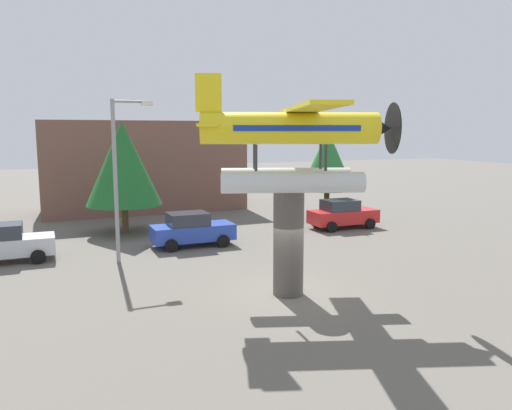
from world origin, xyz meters
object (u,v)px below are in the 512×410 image
object	(u,v)px
car_near_silver	(3,243)
tree_center_back	(327,160)
display_pedestal	(288,243)
tree_east	(123,163)
car_mid_blue	(192,229)
streetlight_primary	(120,168)
floatplane_monument	(293,142)
car_far_red	(342,214)
storefront_building	(144,166)

from	to	relation	value
car_near_silver	tree_center_back	distance (m)	19.63
tree_center_back	display_pedestal	bearing A→B (deg)	-125.86
tree_east	car_mid_blue	bearing A→B (deg)	-61.03
tree_center_back	streetlight_primary	bearing A→B (deg)	-157.97
floatplane_monument	streetlight_primary	bearing A→B (deg)	144.76
display_pedestal	car_mid_blue	xyz separation A→B (m)	(-1.11, 8.88, -1.04)
car_far_red	storefront_building	world-z (taller)	storefront_building
floatplane_monument	display_pedestal	bearing A→B (deg)	-180.00
display_pedestal	car_near_silver	bearing A→B (deg)	137.37
floatplane_monument	car_near_silver	distance (m)	14.25
car_far_red	tree_east	xyz separation A→B (m)	(-12.45, 3.65, 3.17)
car_far_red	streetlight_primary	size ratio (longest dim) A/B	0.58
car_far_red	storefront_building	bearing A→B (deg)	129.15
car_near_silver	storefront_building	xyz separation A→B (m)	(8.76, 12.95, 2.42)
car_mid_blue	tree_east	world-z (taller)	tree_east
display_pedestal	tree_center_back	bearing A→B (deg)	54.14
car_mid_blue	car_far_red	bearing A→B (deg)	6.49
streetlight_primary	storefront_building	bearing A→B (deg)	75.81
floatplane_monument	storefront_building	distance (m)	22.19
car_far_red	tree_center_back	size ratio (longest dim) A/B	0.70
streetlight_primary	tree_center_back	distance (m)	15.16
tree_east	tree_center_back	distance (m)	12.98
car_near_silver	car_mid_blue	bearing A→B (deg)	-1.07
display_pedestal	car_mid_blue	world-z (taller)	display_pedestal
floatplane_monument	tree_east	bearing A→B (deg)	125.47
streetlight_primary	storefront_building	xyz separation A→B (m)	(3.78, 14.96, -0.96)
car_far_red	car_mid_blue	bearing A→B (deg)	-173.51
car_near_silver	car_far_red	bearing A→B (deg)	2.95
car_near_silver	car_mid_blue	world-z (taller)	same
display_pedestal	car_far_red	size ratio (longest dim) A/B	0.92
car_far_red	floatplane_monument	bearing A→B (deg)	-130.50
streetlight_primary	tree_center_back	bearing A→B (deg)	22.03
display_pedestal	tree_east	distance (m)	14.32
tree_east	storefront_building	bearing A→B (deg)	72.18
floatplane_monument	car_mid_blue	xyz separation A→B (m)	(-1.23, 8.93, -4.64)
tree_east	display_pedestal	bearing A→B (deg)	-74.64
car_mid_blue	tree_east	xyz separation A→B (m)	(-2.64, 4.77, 3.17)
car_near_silver	streetlight_primary	world-z (taller)	streetlight_primary
car_near_silver	car_far_red	xyz separation A→B (m)	(18.53, 0.95, 0.00)
display_pedestal	storefront_building	size ratio (longest dim) A/B	0.27
storefront_building	streetlight_primary	bearing A→B (deg)	-104.19
car_mid_blue	tree_center_back	distance (m)	11.43
display_pedestal	tree_east	world-z (taller)	tree_east
car_far_red	tree_center_back	distance (m)	4.16
car_mid_blue	display_pedestal	bearing A→B (deg)	-82.87
car_near_silver	car_far_red	world-z (taller)	same
car_far_red	car_near_silver	bearing A→B (deg)	-177.05
floatplane_monument	car_far_red	world-z (taller)	floatplane_monument
display_pedestal	streetlight_primary	bearing A→B (deg)	124.58
floatplane_monument	tree_east	distance (m)	14.31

